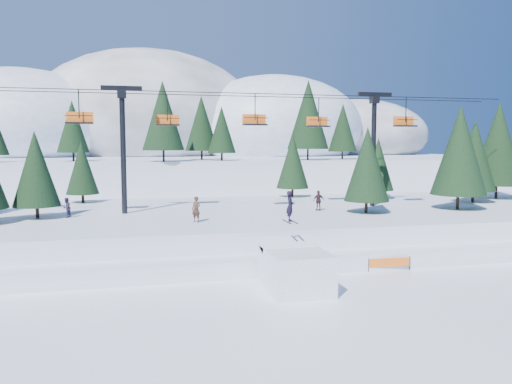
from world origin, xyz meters
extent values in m
plane|color=white|center=(0.00, 0.00, 0.00)|extent=(160.00, 160.00, 0.00)
cube|color=white|center=(0.00, 18.00, 1.25)|extent=(70.00, 22.00, 2.50)
cube|color=white|center=(0.00, 8.00, 0.55)|extent=(70.00, 6.00, 1.10)
cube|color=white|center=(0.00, 68.00, 3.00)|extent=(110.00, 60.00, 6.00)
ellipsoid|color=white|center=(-28.00, 72.00, 11.45)|extent=(36.00, 32.40, 19.80)
ellipsoid|color=#605B59|center=(-6.00, 78.00, 13.26)|extent=(44.00, 39.60, 26.40)
ellipsoid|color=white|center=(18.00, 70.00, 11.42)|extent=(34.00, 30.60, 19.72)
ellipsoid|color=#605B59|center=(38.00, 76.00, 10.12)|extent=(30.00, 27.00, 15.00)
cylinder|color=black|center=(-4.75, 39.31, 6.69)|extent=(0.26, 0.26, 1.39)
cone|color=#1C3A1A|center=(-4.75, 39.31, 11.65)|extent=(5.16, 5.16, 8.53)
cylinder|color=black|center=(2.89, 41.19, 6.50)|extent=(0.26, 0.26, 0.99)
cone|color=#1C3A1A|center=(2.89, 41.19, 10.04)|extent=(3.69, 3.69, 6.10)
cylinder|color=black|center=(14.70, 40.89, 6.75)|extent=(0.26, 0.26, 1.51)
cone|color=#1C3A1A|center=(14.70, 40.89, 12.15)|extent=(5.61, 5.61, 9.27)
cylinder|color=black|center=(-15.85, 43.39, 6.54)|extent=(0.26, 0.26, 1.07)
cone|color=#1C3A1A|center=(-15.85, 43.39, 10.37)|extent=(3.99, 3.99, 6.59)
cylinder|color=black|center=(20.65, 43.04, 6.55)|extent=(0.26, 0.26, 1.10)
cone|color=#1C3A1A|center=(20.65, 43.04, 10.49)|extent=(4.09, 4.09, 6.77)
cylinder|color=black|center=(0.79, 45.61, 6.62)|extent=(0.26, 0.26, 1.23)
cone|color=#1C3A1A|center=(0.79, 45.61, 11.03)|extent=(4.59, 4.59, 7.58)
cube|color=white|center=(0.61, 2.19, 1.11)|extent=(3.29, 4.06, 2.22)
cube|color=white|center=(0.61, 3.93, 2.27)|extent=(3.29, 1.42, 0.79)
imported|color=black|center=(0.71, 3.79, 4.54)|extent=(0.58, 0.74, 1.78)
cube|color=black|center=(0.51, 3.79, 3.64)|extent=(0.11, 1.65, 0.03)
cube|color=black|center=(0.91, 3.79, 3.64)|extent=(0.11, 1.65, 0.03)
cylinder|color=black|center=(-9.00, 18.00, 7.50)|extent=(0.44, 0.44, 10.00)
cube|color=black|center=(-9.00, 18.00, 12.60)|extent=(3.20, 0.35, 0.35)
cube|color=black|center=(-9.00, 18.00, 12.15)|extent=(0.70, 0.70, 0.70)
cylinder|color=black|center=(13.00, 18.00, 7.50)|extent=(0.44, 0.44, 10.00)
cube|color=black|center=(13.00, 18.00, 12.60)|extent=(3.20, 0.35, 0.35)
cube|color=black|center=(13.00, 18.00, 12.15)|extent=(0.70, 0.70, 0.70)
cylinder|color=black|center=(2.00, 16.80, 12.30)|extent=(46.00, 0.06, 0.06)
cylinder|color=black|center=(2.00, 19.20, 12.30)|extent=(46.00, 0.06, 0.06)
cylinder|color=black|center=(-12.16, 16.80, 11.20)|extent=(0.08, 0.08, 2.20)
cube|color=black|center=(-12.16, 16.80, 9.75)|extent=(2.00, 0.75, 0.12)
cube|color=orange|center=(-12.16, 17.18, 10.20)|extent=(2.00, 0.10, 0.85)
cylinder|color=black|center=(-12.16, 16.45, 10.30)|extent=(2.00, 0.06, 0.06)
cylinder|color=black|center=(-5.35, 19.20, 11.20)|extent=(0.08, 0.08, 2.20)
cube|color=black|center=(-5.35, 19.20, 9.75)|extent=(2.00, 0.75, 0.12)
cube|color=orange|center=(-5.35, 19.58, 10.20)|extent=(2.00, 0.10, 0.85)
cylinder|color=black|center=(-5.35, 18.85, 10.30)|extent=(2.00, 0.06, 0.06)
cylinder|color=black|center=(1.67, 16.80, 11.20)|extent=(0.08, 0.08, 2.20)
cube|color=black|center=(1.67, 16.80, 9.75)|extent=(2.00, 0.75, 0.12)
cube|color=orange|center=(1.67, 17.18, 10.20)|extent=(2.00, 0.10, 0.85)
cylinder|color=black|center=(1.67, 16.45, 10.30)|extent=(2.00, 0.06, 0.06)
cylinder|color=black|center=(8.14, 19.20, 11.20)|extent=(0.08, 0.08, 2.20)
cube|color=black|center=(8.14, 19.20, 9.75)|extent=(2.00, 0.75, 0.12)
cube|color=orange|center=(8.14, 19.58, 10.20)|extent=(2.00, 0.10, 0.85)
cylinder|color=black|center=(8.14, 18.85, 10.30)|extent=(2.00, 0.06, 0.06)
cylinder|color=black|center=(15.47, 16.80, 11.20)|extent=(0.08, 0.08, 2.20)
cube|color=black|center=(15.47, 16.80, 9.75)|extent=(2.00, 0.75, 0.12)
cube|color=orange|center=(15.47, 17.18, 10.20)|extent=(2.00, 0.10, 0.85)
cylinder|color=black|center=(15.47, 16.45, 10.30)|extent=(2.00, 0.06, 0.06)
cylinder|color=black|center=(19.24, 14.24, 3.13)|extent=(0.26, 0.26, 1.26)
cone|color=#1C3A1A|center=(19.24, 14.24, 7.63)|extent=(4.68, 4.68, 7.75)
cylinder|color=black|center=(23.91, 18.48, 3.06)|extent=(0.26, 0.26, 1.12)
cone|color=#1C3A1A|center=(23.91, 18.48, 7.06)|extent=(4.16, 4.16, 6.88)
cylinder|color=black|center=(28.58, 21.00, 3.20)|extent=(0.26, 0.26, 1.40)
cone|color=#1C3A1A|center=(28.58, 21.00, 8.21)|extent=(5.21, 5.21, 8.62)
cylinder|color=black|center=(16.33, 23.56, 2.94)|extent=(0.26, 0.26, 0.88)
cone|color=#1C3A1A|center=(16.33, 23.56, 6.08)|extent=(3.26, 3.26, 5.40)
cylinder|color=black|center=(-13.14, 26.88, 2.92)|extent=(0.26, 0.26, 0.83)
cone|color=#1C3A1A|center=(-13.14, 26.88, 5.90)|extent=(3.10, 3.10, 5.12)
cylinder|color=black|center=(8.28, 27.36, 2.97)|extent=(0.26, 0.26, 0.94)
cone|color=#1C3A1A|center=(8.28, 27.36, 6.31)|extent=(3.48, 3.48, 5.75)
cylinder|color=black|center=(-15.42, 16.82, 2.97)|extent=(0.26, 0.26, 0.93)
cone|color=#1C3A1A|center=(-15.42, 16.82, 6.30)|extent=(3.47, 3.47, 5.74)
cylinder|color=black|center=(10.40, 13.84, 2.99)|extent=(0.26, 0.26, 0.99)
cone|color=#1C3A1A|center=(10.40, 13.84, 6.53)|extent=(3.67, 3.67, 6.07)
imported|color=#492E21|center=(-3.82, 12.11, 3.43)|extent=(0.81, 0.77, 1.87)
imported|color=#1C3231|center=(13.30, 20.36, 3.27)|extent=(0.83, 0.61, 1.54)
imported|color=#391E29|center=(7.02, 15.96, 3.37)|extent=(1.04, 0.49, 1.74)
imported|color=#342B44|center=(-13.28, 16.56, 3.28)|extent=(0.82, 0.92, 1.56)
cylinder|color=black|center=(6.37, 5.01, 0.45)|extent=(0.06, 0.06, 0.90)
cylinder|color=black|center=(9.16, 4.81, 0.45)|extent=(0.06, 0.06, 0.90)
cube|color=orange|center=(7.77, 4.91, 0.55)|extent=(2.80, 0.24, 0.55)
cylinder|color=black|center=(10.84, 6.22, 0.45)|extent=(0.06, 0.06, 0.90)
cylinder|color=black|center=(13.63, 5.98, 0.45)|extent=(0.06, 0.06, 0.90)
cube|color=orange|center=(12.24, 6.10, 0.55)|extent=(2.79, 0.27, 0.55)
camera|label=1|loc=(-7.83, -23.76, 8.14)|focal=35.00mm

